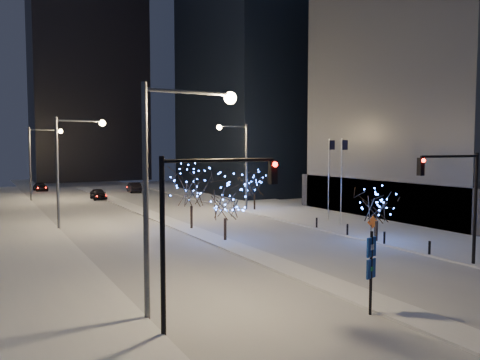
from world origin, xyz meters
TOP-DOWN VIEW (x-y plane):
  - ground at (0.00, 0.00)m, footprint 160.00×160.00m
  - road at (0.00, 35.00)m, footprint 20.00×130.00m
  - median at (0.00, 30.00)m, footprint 2.00×80.00m
  - east_sidewalk at (15.00, 20.00)m, footprint 10.00×90.00m
  - west_sidewalk at (-14.00, 20.00)m, footprint 8.00×90.00m
  - midrise_block at (34.00, 18.00)m, footprint 30.00×22.00m
  - plinth at (34.00, 18.00)m, footprint 30.00×24.00m
  - horizon_block at (6.00, 92.00)m, footprint 24.00×14.00m
  - street_lamp_w_near at (-8.94, 2.00)m, footprint 4.40×0.56m
  - street_lamp_w_mid at (-8.94, 27.00)m, footprint 4.40×0.56m
  - street_lamp_w_far at (-8.94, 52.00)m, footprint 4.40×0.56m
  - street_lamp_east at (10.08, 30.00)m, footprint 3.90×0.56m
  - traffic_signal_west at (-8.44, -0.00)m, footprint 5.26×0.43m
  - traffic_signal_east at (8.94, 1.00)m, footprint 5.26×0.43m
  - flagpoles at (13.37, 17.25)m, footprint 1.35×2.60m
  - bollards at (10.20, 10.00)m, footprint 0.16×12.16m
  - car_near at (-1.50, 50.02)m, footprint 1.96×4.57m
  - car_mid at (5.96, 57.98)m, footprint 2.24×5.05m
  - car_far at (-7.13, 67.88)m, footprint 2.18×4.66m
  - holiday_tree_median_near at (0.50, 15.08)m, footprint 4.22×4.22m
  - holiday_tree_median_far at (0.32, 21.25)m, footprint 5.52×5.52m
  - holiday_tree_plaza_near at (10.50, 9.11)m, footprint 3.45×3.45m
  - holiday_tree_plaza_far at (11.69, 29.28)m, footprint 4.25×4.25m
  - wayfinding_sign at (-1.29, -2.15)m, footprint 0.65×0.26m
  - construction_sign at (11.39, 10.37)m, footprint 1.04×0.19m

SIDE VIEW (x-z plane):
  - ground at x=0.00m, z-range 0.00..0.00m
  - road at x=0.00m, z-range 0.00..0.02m
  - median at x=0.00m, z-range 0.00..0.15m
  - east_sidewalk at x=15.00m, z-range 0.00..0.15m
  - west_sidewalk at x=-14.00m, z-range 0.00..0.15m
  - bollards at x=10.20m, z-range 0.15..1.05m
  - car_far at x=-7.13m, z-range 0.00..1.32m
  - car_near at x=-1.50m, z-range 0.00..1.54m
  - car_mid at x=5.96m, z-range 0.00..1.61m
  - construction_sign at x=11.39m, z-range 0.33..2.05m
  - plinth at x=34.00m, z-range 0.00..4.00m
  - wayfinding_sign at x=-1.29m, z-range 0.42..4.13m
  - holiday_tree_plaza_near at x=10.50m, z-range 0.78..5.11m
  - holiday_tree_plaza_far at x=11.69m, z-range 0.87..5.52m
  - holiday_tree_median_near at x=0.50m, z-range 0.84..5.97m
  - holiday_tree_median_far at x=0.32m, z-range 0.97..6.59m
  - traffic_signal_west at x=-8.44m, z-range 1.26..8.26m
  - traffic_signal_east at x=8.94m, z-range 1.26..8.26m
  - flagpoles at x=13.37m, z-range 0.80..8.80m
  - street_lamp_east at x=10.08m, z-range 1.45..11.45m
  - street_lamp_w_near at x=-8.94m, z-range 1.50..11.50m
  - street_lamp_w_mid at x=-8.94m, z-range 1.50..11.50m
  - street_lamp_w_far at x=-8.94m, z-range 1.50..11.50m
  - midrise_block at x=34.00m, z-range 0.00..30.00m
  - horizon_block at x=6.00m, z-range 0.00..42.00m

